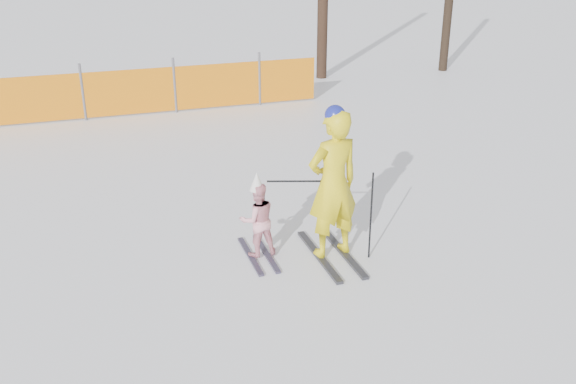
{
  "coord_description": "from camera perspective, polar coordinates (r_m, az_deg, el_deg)",
  "views": [
    {
      "loc": [
        -2.28,
        -6.34,
        4.05
      ],
      "look_at": [
        0.0,
        0.5,
        1.0
      ],
      "focal_mm": 40.0,
      "sensor_mm": 36.0,
      "label": 1
    }
  ],
  "objects": [
    {
      "name": "ski_poles",
      "position": [
        8.13,
        4.9,
        -1.0
      ],
      "size": [
        1.26,
        0.48,
        1.19
      ],
      "color": "black",
      "rests_on": "ground"
    },
    {
      "name": "adult",
      "position": [
        8.05,
        4.03,
        0.73
      ],
      "size": [
        0.78,
        1.44,
        2.03
      ],
      "color": "black",
      "rests_on": "ground"
    },
    {
      "name": "ground",
      "position": [
        7.87,
        1.16,
        -8.08
      ],
      "size": [
        120.0,
        120.0,
        0.0
      ],
      "primitive_type": "plane",
      "color": "white",
      "rests_on": "ground"
    },
    {
      "name": "child",
      "position": [
        8.23,
        -2.72,
        -2.41
      ],
      "size": [
        0.5,
        1.06,
        1.18
      ],
      "color": "black",
      "rests_on": "ground"
    }
  ]
}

